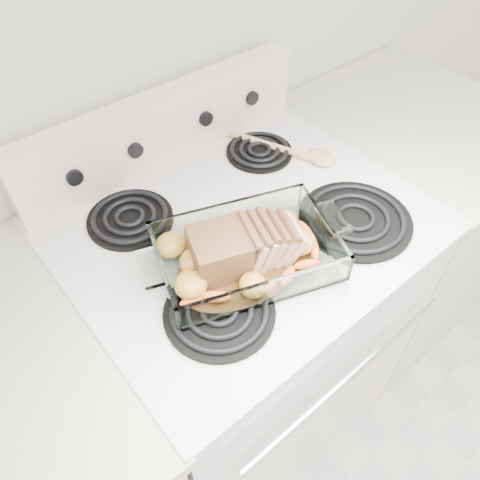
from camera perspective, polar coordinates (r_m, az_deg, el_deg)
electric_range at (r=1.39m, az=0.20°, el=-10.88°), size 0.78×0.70×1.12m
counter_right at (r=1.75m, az=17.22°, el=1.27°), size 0.58×0.68×0.93m
baking_dish at (r=0.93m, az=0.79°, el=-1.93°), size 0.34×0.23×0.07m
pork_roast at (r=0.90m, az=-0.23°, el=-1.32°), size 0.22×0.11×0.09m
roast_vegetables at (r=0.94m, az=-0.88°, el=-0.31°), size 0.37×0.20×0.05m
wooden_spoon at (r=1.22m, az=7.09°, el=10.61°), size 0.15×0.27×0.02m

